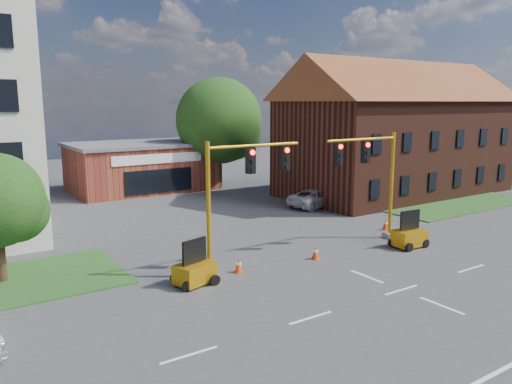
% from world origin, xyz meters
% --- Properties ---
extents(ground, '(120.00, 120.00, 0.00)m').
position_xyz_m(ground, '(0.00, 0.00, 0.00)').
color(ground, '#3F3F41').
rests_on(ground, ground).
extents(grass_verge_ne, '(14.00, 4.00, 0.08)m').
position_xyz_m(grass_verge_ne, '(18.00, 9.00, 0.04)').
color(grass_verge_ne, '#234D1C').
rests_on(grass_verge_ne, ground).
extents(lane_markings, '(60.00, 36.00, 0.01)m').
position_xyz_m(lane_markings, '(0.00, -3.00, 0.01)').
color(lane_markings, white).
rests_on(lane_markings, ground).
extents(brick_shop, '(12.40, 8.40, 4.30)m').
position_xyz_m(brick_shop, '(0.00, 29.98, 2.16)').
color(brick_shop, maroon).
rests_on(brick_shop, ground).
extents(townhouse_row, '(21.00, 11.00, 11.50)m').
position_xyz_m(townhouse_row, '(18.00, 16.00, 5.93)').
color(townhouse_row, '#482115').
rests_on(townhouse_row, ground).
extents(tree_large, '(8.32, 7.93, 10.17)m').
position_xyz_m(tree_large, '(6.90, 27.08, 5.95)').
color(tree_large, '#381F14').
rests_on(tree_large, ground).
extents(tree_nw_front, '(4.34, 4.14, 5.77)m').
position_xyz_m(tree_nw_front, '(-13.79, 10.58, 3.54)').
color(tree_nw_front, '#381F14').
rests_on(tree_nw_front, ground).
extents(signal_mast_west, '(5.30, 0.60, 6.20)m').
position_xyz_m(signal_mast_west, '(-4.36, 6.00, 3.92)').
color(signal_mast_west, gray).
rests_on(signal_mast_west, ground).
extents(signal_mast_east, '(5.30, 0.60, 6.20)m').
position_xyz_m(signal_mast_east, '(4.36, 6.00, 3.92)').
color(signal_mast_east, gray).
rests_on(signal_mast_east, ground).
extents(trailer_west, '(1.97, 1.60, 1.95)m').
position_xyz_m(trailer_west, '(-7.00, 5.51, 0.61)').
color(trailer_west, orange).
rests_on(trailer_west, ground).
extents(trailer_east, '(1.84, 1.32, 1.97)m').
position_xyz_m(trailer_east, '(5.41, 4.09, 0.62)').
color(trailer_east, orange).
rests_on(trailer_east, ground).
extents(cone_a, '(0.40, 0.40, 0.70)m').
position_xyz_m(cone_a, '(-6.93, 6.02, 0.34)').
color(cone_a, '#FE3F0D').
rests_on(cone_a, ground).
extents(cone_b, '(0.40, 0.40, 0.70)m').
position_xyz_m(cone_b, '(-4.60, 5.74, 0.34)').
color(cone_b, '#FE3F0D').
rests_on(cone_b, ground).
extents(cone_c, '(0.40, 0.40, 0.70)m').
position_xyz_m(cone_c, '(-0.28, 5.27, 0.34)').
color(cone_c, '#FE3F0D').
rests_on(cone_c, ground).
extents(cone_d, '(0.40, 0.40, 0.70)m').
position_xyz_m(cone_d, '(7.28, 7.41, 0.34)').
color(cone_d, '#FE3F0D').
rests_on(cone_d, ground).
extents(pickup_white, '(5.15, 2.91, 1.36)m').
position_xyz_m(pickup_white, '(8.30, 15.20, 0.68)').
color(pickup_white, white).
rests_on(pickup_white, ground).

